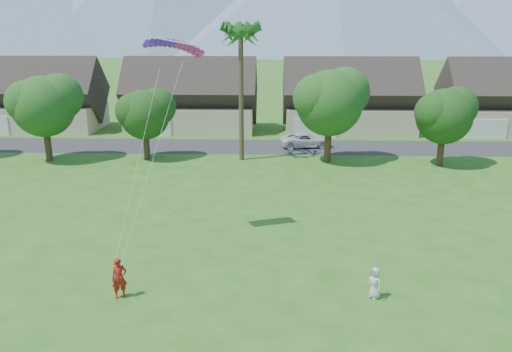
{
  "coord_description": "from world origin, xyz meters",
  "views": [
    {
      "loc": [
        0.95,
        -17.12,
        11.72
      ],
      "look_at": [
        0.0,
        10.0,
        3.8
      ],
      "focal_mm": 35.0,
      "sensor_mm": 36.0,
      "label": 1
    }
  ],
  "objects_px": {
    "kite_flyer": "(119,278)",
    "watcher": "(375,283)",
    "parafoil_kite": "(174,44)",
    "parked_car": "(306,140)"
  },
  "relations": [
    {
      "from": "parafoil_kite",
      "to": "watcher",
      "type": "bearing_deg",
      "value": -54.39
    },
    {
      "from": "watcher",
      "to": "parafoil_kite",
      "type": "xyz_separation_m",
      "value": [
        -10.02,
        6.97,
        10.3
      ]
    },
    {
      "from": "kite_flyer",
      "to": "watcher",
      "type": "distance_m",
      "value": 11.58
    },
    {
      "from": "kite_flyer",
      "to": "watcher",
      "type": "bearing_deg",
      "value": -26.63
    },
    {
      "from": "kite_flyer",
      "to": "watcher",
      "type": "height_order",
      "value": "kite_flyer"
    },
    {
      "from": "parked_car",
      "to": "parafoil_kite",
      "type": "height_order",
      "value": "parafoil_kite"
    },
    {
      "from": "watcher",
      "to": "parafoil_kite",
      "type": "distance_m",
      "value": 15.97
    },
    {
      "from": "kite_flyer",
      "to": "parafoil_kite",
      "type": "distance_m",
      "value": 12.57
    },
    {
      "from": "kite_flyer",
      "to": "parafoil_kite",
      "type": "relative_size",
      "value": 0.57
    },
    {
      "from": "kite_flyer",
      "to": "parafoil_kite",
      "type": "height_order",
      "value": "parafoil_kite"
    }
  ]
}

